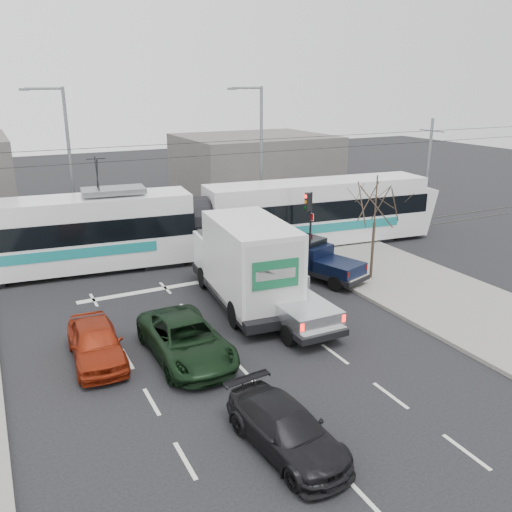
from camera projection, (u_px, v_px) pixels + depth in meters
name	position (u px, v px, depth m)	size (l,w,h in m)	color
ground	(255.00, 331.00, 21.10)	(120.00, 120.00, 0.00)	black
sidewalk_right	(429.00, 291.00, 24.94)	(6.00, 60.00, 0.15)	gray
rails	(173.00, 259.00, 29.60)	(60.00, 1.60, 0.03)	#33302D
building_right	(254.00, 165.00, 45.88)	(12.00, 10.00, 5.00)	#615C57
bare_tree	(376.00, 204.00, 25.32)	(2.40, 2.40, 5.00)	#47382B
traffic_signal	(309.00, 211.00, 28.56)	(0.44, 0.44, 3.60)	black
street_lamp_near	(259.00, 150.00, 34.57)	(2.38, 0.25, 9.00)	slate
street_lamp_far	(66.00, 157.00, 31.34)	(2.38, 0.25, 9.00)	slate
catenary	(169.00, 189.00, 28.41)	(60.00, 0.20, 7.00)	black
tram	(197.00, 222.00, 29.28)	(27.89, 5.63, 5.66)	white
silver_pickup	(282.00, 294.00, 21.91)	(2.14, 5.87, 2.13)	black
box_truck	(245.00, 263.00, 23.04)	(3.41, 7.94, 3.85)	black
navy_pickup	(317.00, 260.00, 26.52)	(3.03, 4.85, 1.92)	black
green_car	(186.00, 340.00, 18.81)	(2.35, 5.10, 1.42)	black
red_car	(96.00, 342.00, 18.61)	(1.68, 4.16, 1.42)	maroon
dark_car	(286.00, 429.00, 14.11)	(1.71, 4.21, 1.22)	black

